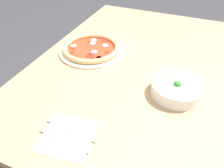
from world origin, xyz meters
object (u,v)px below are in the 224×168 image
(bowl, at_px, (176,88))
(pizza, at_px, (91,49))
(fork, at_px, (71,130))
(knife, at_px, (62,140))

(bowl, bearing_deg, pizza, -109.83)
(fork, xyz_separation_m, knife, (0.05, -0.01, -0.00))
(pizza, distance_m, knife, 0.57)
(bowl, bearing_deg, fork, -41.92)
(bowl, relative_size, knife, 1.04)
(knife, bearing_deg, pizza, 110.73)
(bowl, distance_m, knife, 0.48)
(pizza, relative_size, knife, 1.73)
(pizza, bearing_deg, fork, 19.22)
(bowl, bearing_deg, knife, -38.86)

